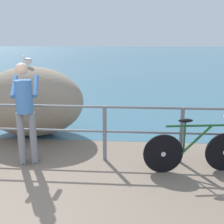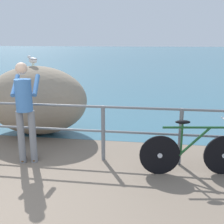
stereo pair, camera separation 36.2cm
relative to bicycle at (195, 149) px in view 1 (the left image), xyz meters
The scene contains 7 objects.
ground_plane 18.48m from the bicycle, 98.97° to the left, with size 120.00×120.00×0.10m, color #756656.
sea_surface 46.42m from the bicycle, 93.56° to the left, with size 120.00×90.00×0.01m, color #38667A.
promenade_railing 2.91m from the bicycle, behind, with size 8.20×0.07×1.02m.
bicycle is the anchor object (origin of this frame).
person_at_railing 2.91m from the bicycle, behind, with size 0.55×0.67×1.78m.
breakwater_boulder_main 3.71m from the bicycle, 153.64° to the left, with size 2.34×1.58×1.57m.
seagull 3.95m from the bicycle, 153.91° to the left, with size 0.33×0.23×0.23m.
Camera 1 is at (1.84, -2.60, 2.14)m, focal length 44.56 mm.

